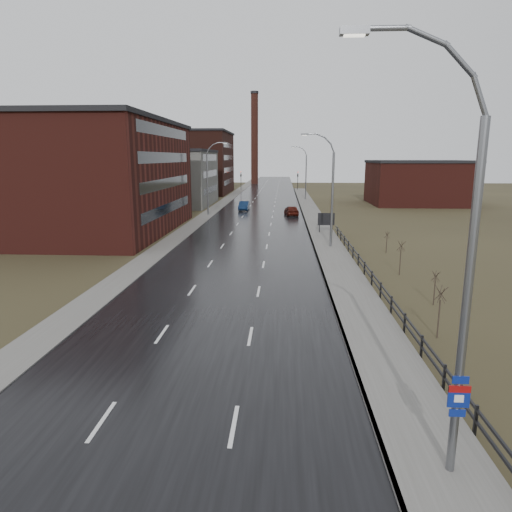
# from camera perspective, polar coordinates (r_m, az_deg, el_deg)

# --- Properties ---
(road) EXTENTS (14.00, 300.00, 0.06)m
(road) POSITION_cam_1_polar(r_m,az_deg,el_deg) (70.58, 0.18, 4.90)
(road) COLOR black
(road) RESTS_ON ground
(sidewalk_right) EXTENTS (3.20, 180.00, 0.18)m
(sidewalk_right) POSITION_cam_1_polar(r_m,az_deg,el_deg) (46.02, 9.18, 0.88)
(sidewalk_right) COLOR #595651
(sidewalk_right) RESTS_ON ground
(curb_right) EXTENTS (0.16, 180.00, 0.18)m
(curb_right) POSITION_cam_1_polar(r_m,az_deg,el_deg) (45.88, 7.30, 0.90)
(curb_right) COLOR slate
(curb_right) RESTS_ON ground
(sidewalk_left) EXTENTS (2.40, 260.00, 0.12)m
(sidewalk_left) POSITION_cam_1_polar(r_m,az_deg,el_deg) (71.49, -6.42, 4.94)
(sidewalk_left) COLOR #595651
(sidewalk_left) RESTS_ON ground
(warehouse_near) EXTENTS (22.44, 28.56, 13.50)m
(warehouse_near) POSITION_cam_1_polar(r_m,az_deg,el_deg) (60.31, -21.29, 9.26)
(warehouse_near) COLOR #471914
(warehouse_near) RESTS_ON ground
(warehouse_mid) EXTENTS (16.32, 20.40, 10.50)m
(warehouse_mid) POSITION_cam_1_polar(r_m,az_deg,el_deg) (90.65, -10.76, 9.63)
(warehouse_mid) COLOR slate
(warehouse_mid) RESTS_ON ground
(warehouse_far) EXTENTS (26.52, 24.48, 15.50)m
(warehouse_far) POSITION_cam_1_polar(r_m,az_deg,el_deg) (120.93, -9.68, 11.45)
(warehouse_far) COLOR #331611
(warehouse_far) RESTS_ON ground
(building_right) EXTENTS (18.36, 16.32, 8.50)m
(building_right) POSITION_cam_1_polar(r_m,az_deg,el_deg) (95.74, 19.61, 8.67)
(building_right) COLOR #471914
(building_right) RESTS_ON ground
(smokestack) EXTENTS (2.70, 2.70, 30.70)m
(smokestack) POSITION_cam_1_polar(r_m,az_deg,el_deg) (160.33, -0.19, 14.53)
(smokestack) COLOR #331611
(smokestack) RESTS_ON ground
(streetlight_main) EXTENTS (3.91, 0.29, 12.11)m
(streetlight_main) POSITION_cam_1_polar(r_m,az_deg,el_deg) (13.08, 23.83, -1.87)
(streetlight_main) COLOR slate
(streetlight_main) RESTS_ON ground
(streetlight_right_mid) EXTENTS (3.36, 0.28, 11.35)m
(streetlight_right_mid) POSITION_cam_1_polar(r_m,az_deg,el_deg) (46.24, 9.18, 8.13)
(streetlight_right_mid) COLOR slate
(streetlight_right_mid) RESTS_ON ground
(streetlight_left) EXTENTS (3.36, 0.28, 11.35)m
(streetlight_left) POSITION_cam_1_polar(r_m,az_deg,el_deg) (72.89, -5.87, 9.65)
(streetlight_left) COLOR slate
(streetlight_left) RESTS_ON ground
(streetlight_right_far) EXTENTS (3.36, 0.28, 11.35)m
(streetlight_right_far) POSITION_cam_1_polar(r_m,az_deg,el_deg) (100.05, 6.10, 10.33)
(streetlight_right_far) COLOR slate
(streetlight_right_far) RESTS_ON ground
(guardrail) EXTENTS (0.10, 53.05, 1.10)m
(guardrail) POSITION_cam_1_polar(r_m,az_deg,el_deg) (30.09, 15.59, -4.25)
(guardrail) COLOR black
(guardrail) RESTS_ON ground
(shrub_c) EXTENTS (0.64, 0.68, 2.73)m
(shrub_c) POSITION_cam_1_polar(r_m,az_deg,el_deg) (24.92, 21.94, -6.36)
(shrub_c) COLOR #382D23
(shrub_c) RESTS_ON ground
(shrub_d) EXTENTS (0.52, 0.54, 2.17)m
(shrub_d) POSITION_cam_1_polar(r_m,az_deg,el_deg) (30.36, 21.45, -3.66)
(shrub_d) COLOR #382D23
(shrub_d) RESTS_ON ground
(shrub_e) EXTENTS (0.64, 0.67, 2.70)m
(shrub_e) POSITION_cam_1_polar(r_m,az_deg,el_deg) (37.21, 17.61, -0.11)
(shrub_e) COLOR #382D23
(shrub_e) RESTS_ON ground
(shrub_f) EXTENTS (0.49, 0.52, 2.07)m
(shrub_f) POSITION_cam_1_polar(r_m,az_deg,el_deg) (45.52, 16.02, 1.72)
(shrub_f) COLOR #382D23
(shrub_f) RESTS_ON ground
(billboard) EXTENTS (2.01, 0.17, 2.52)m
(billboard) POSITION_cam_1_polar(r_m,az_deg,el_deg) (55.44, 8.76, 4.49)
(billboard) COLOR black
(billboard) RESTS_ON ground
(traffic_light_left) EXTENTS (0.58, 2.73, 5.30)m
(traffic_light_left) POSITION_cam_1_polar(r_m,az_deg,el_deg) (130.51, -1.90, 10.27)
(traffic_light_left) COLOR black
(traffic_light_left) RESTS_ON ground
(traffic_light_right) EXTENTS (0.58, 2.73, 5.30)m
(traffic_light_right) POSITION_cam_1_polar(r_m,az_deg,el_deg) (130.04, 5.25, 10.21)
(traffic_light_right) COLOR black
(traffic_light_right) RESTS_ON ground
(car_near) EXTENTS (1.70, 4.69, 1.54)m
(car_near) POSITION_cam_1_polar(r_m,az_deg,el_deg) (79.55, -1.50, 6.26)
(car_near) COLOR #0C1E3D
(car_near) RESTS_ON ground
(car_far) EXTENTS (2.49, 4.94, 1.61)m
(car_far) POSITION_cam_1_polar(r_m,az_deg,el_deg) (72.36, 4.45, 5.67)
(car_far) COLOR #43110B
(car_far) RESTS_ON ground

